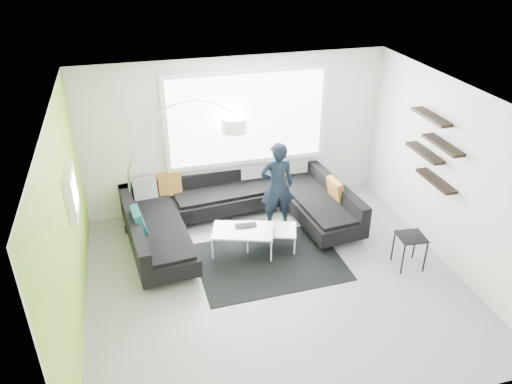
% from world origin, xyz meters
% --- Properties ---
extents(ground, '(5.50, 5.50, 0.00)m').
position_xyz_m(ground, '(0.00, 0.00, 0.00)').
color(ground, gray).
rests_on(ground, ground).
extents(room_shell, '(5.54, 5.04, 2.82)m').
position_xyz_m(room_shell, '(0.04, 0.21, 1.81)').
color(room_shell, silver).
rests_on(room_shell, ground).
extents(sectional_sofa, '(3.96, 2.68, 0.81)m').
position_xyz_m(sectional_sofa, '(-0.18, 1.49, 0.36)').
color(sectional_sofa, black).
rests_on(sectional_sofa, ground).
extents(rug, '(2.31, 1.71, 0.01)m').
position_xyz_m(rug, '(0.06, 0.48, 0.01)').
color(rug, black).
rests_on(rug, ground).
extents(coffee_table, '(1.43, 1.09, 0.41)m').
position_xyz_m(coffee_table, '(-0.04, 0.88, 0.21)').
color(coffee_table, white).
rests_on(coffee_table, ground).
extents(arc_lamp, '(2.07, 0.50, 2.26)m').
position_xyz_m(arc_lamp, '(-1.96, 1.97, 1.13)').
color(arc_lamp, white).
rests_on(arc_lamp, ground).
extents(side_table, '(0.44, 0.44, 0.56)m').
position_xyz_m(side_table, '(2.12, -0.17, 0.28)').
color(side_table, black).
rests_on(side_table, ground).
extents(person, '(0.64, 0.47, 1.60)m').
position_xyz_m(person, '(0.48, 1.50, 0.80)').
color(person, black).
rests_on(person, ground).
extents(laptop, '(0.39, 0.28, 0.03)m').
position_xyz_m(laptop, '(-0.21, 0.93, 0.43)').
color(laptop, black).
rests_on(laptop, coffee_table).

